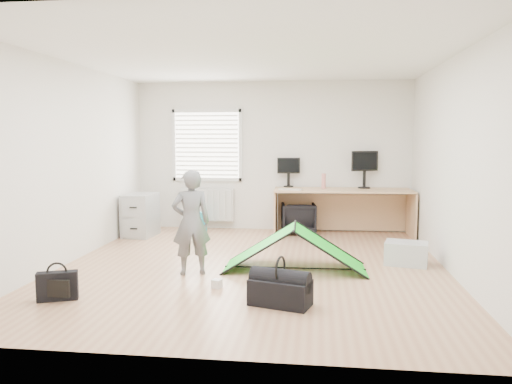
# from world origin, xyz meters

# --- Properties ---
(ground) EXTENTS (5.50, 5.50, 0.00)m
(ground) POSITION_xyz_m (0.00, 0.00, 0.00)
(ground) COLOR tan
(ground) RESTS_ON ground
(back_wall) EXTENTS (5.00, 0.02, 2.70)m
(back_wall) POSITION_xyz_m (0.00, 2.75, 1.35)
(back_wall) COLOR silver
(back_wall) RESTS_ON ground
(window) EXTENTS (1.20, 0.06, 1.20)m
(window) POSITION_xyz_m (-1.20, 2.71, 1.55)
(window) COLOR silver
(window) RESTS_ON back_wall
(radiator) EXTENTS (1.00, 0.12, 0.60)m
(radiator) POSITION_xyz_m (-1.20, 2.67, 0.45)
(radiator) COLOR silver
(radiator) RESTS_ON back_wall
(desk) EXTENTS (2.38, 0.84, 0.80)m
(desk) POSITION_xyz_m (1.27, 2.32, 0.40)
(desk) COLOR tan
(desk) RESTS_ON ground
(filing_cabinet) EXTENTS (0.52, 0.66, 0.73)m
(filing_cabinet) POSITION_xyz_m (-2.18, 1.83, 0.37)
(filing_cabinet) COLOR #A2A6A8
(filing_cabinet) RESTS_ON ground
(monitor_left) EXTENTS (0.41, 0.14, 0.39)m
(monitor_left) POSITION_xyz_m (0.32, 2.63, 1.00)
(monitor_left) COLOR black
(monitor_left) RESTS_ON desk
(monitor_right) EXTENTS (0.50, 0.31, 0.48)m
(monitor_right) POSITION_xyz_m (1.65, 2.57, 1.04)
(monitor_right) COLOR black
(monitor_right) RESTS_ON desk
(keyboard) EXTENTS (0.42, 0.25, 0.02)m
(keyboard) POSITION_xyz_m (0.38, 2.11, 0.81)
(keyboard) COLOR beige
(keyboard) RESTS_ON desk
(thermos) EXTENTS (0.08, 0.08, 0.26)m
(thermos) POSITION_xyz_m (0.94, 2.41, 0.94)
(thermos) COLOR #D37B76
(thermos) RESTS_ON desk
(office_chair) EXTENTS (0.65, 0.66, 0.55)m
(office_chair) POSITION_xyz_m (0.51, 2.40, 0.27)
(office_chair) COLOR black
(office_chair) RESTS_ON ground
(person) EXTENTS (0.56, 0.47, 1.31)m
(person) POSITION_xyz_m (-0.71, -0.41, 0.65)
(person) COLOR slate
(person) RESTS_ON ground
(kite) EXTENTS (1.84, 0.85, 0.56)m
(kite) POSITION_xyz_m (0.56, -0.03, 0.28)
(kite) COLOR #13CA1E
(kite) RESTS_ON ground
(storage_crate) EXTENTS (0.62, 0.50, 0.31)m
(storage_crate) POSITION_xyz_m (2.03, 0.39, 0.15)
(storage_crate) COLOR #B3B9BC
(storage_crate) RESTS_ON ground
(tote_bag) EXTENTS (0.35, 0.18, 0.40)m
(tote_bag) POSITION_xyz_m (-1.25, 2.04, 0.20)
(tote_bag) COLOR teal
(tote_bag) RESTS_ON ground
(laptop_bag) EXTENTS (0.42, 0.26, 0.30)m
(laptop_bag) POSITION_xyz_m (-1.84, -1.57, 0.15)
(laptop_bag) COLOR black
(laptop_bag) RESTS_ON ground
(white_box) EXTENTS (0.12, 0.12, 0.10)m
(white_box) POSITION_xyz_m (-0.28, -0.95, 0.05)
(white_box) COLOR silver
(white_box) RESTS_ON ground
(duffel_bag) EXTENTS (0.67, 0.47, 0.27)m
(duffel_bag) POSITION_xyz_m (0.48, -1.44, 0.13)
(duffel_bag) COLOR black
(duffel_bag) RESTS_ON ground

